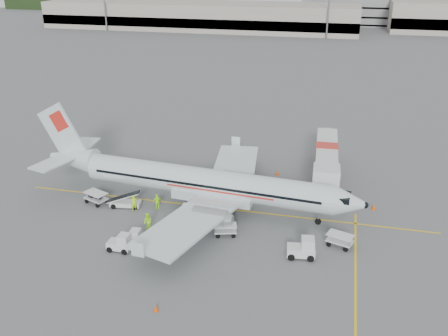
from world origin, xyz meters
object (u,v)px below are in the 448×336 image
at_px(tug_mid, 119,242).
at_px(belt_loader, 125,197).
at_px(jet_bridge, 326,163).
at_px(tug_aft, 131,237).
at_px(tug_fore, 301,247).
at_px(aircraft, 206,165).

bearing_deg(tug_mid, belt_loader, 111.48).
xyz_separation_m(jet_bridge, tug_aft, (-16.60, -18.67, -1.44)).
height_order(belt_loader, tug_fore, belt_loader).
bearing_deg(tug_fore, aircraft, 138.46).
bearing_deg(tug_aft, jet_bridge, 46.07).
relative_size(jet_bridge, belt_loader, 3.98).
xyz_separation_m(aircraft, belt_loader, (-8.35, -2.06, -3.69)).
height_order(jet_bridge, tug_mid, jet_bridge).
xyz_separation_m(jet_bridge, tug_fore, (-1.14, -17.08, -1.26)).
distance_m(aircraft, tug_fore, 13.48).
distance_m(tug_fore, tug_mid, 16.32).
xyz_separation_m(belt_loader, tug_fore, (19.04, -5.19, -0.20)).
bearing_deg(tug_aft, aircraft, 59.31).
distance_m(jet_bridge, tug_fore, 17.17).
height_order(jet_bridge, tug_fore, jet_bridge).
relative_size(aircraft, tug_fore, 14.26).
bearing_deg(tug_aft, tug_fore, 3.57).
bearing_deg(tug_fore, tug_aft, 178.46).
distance_m(belt_loader, tug_aft, 7.67).
xyz_separation_m(aircraft, jet_bridge, (11.83, 9.84, -2.62)).
bearing_deg(tug_mid, tug_fore, 10.93).
height_order(aircraft, belt_loader, aircraft).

